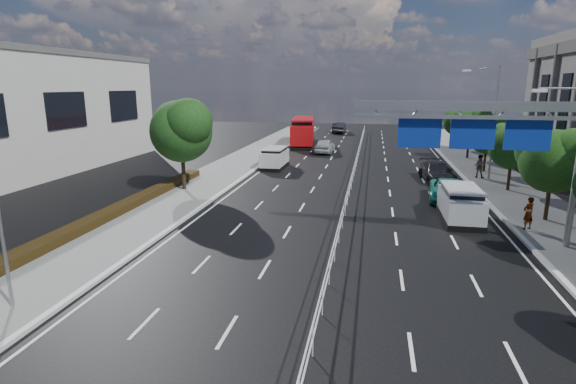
# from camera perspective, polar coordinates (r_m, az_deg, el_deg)

# --- Properties ---
(ground) EXTENTS (160.00, 160.00, 0.00)m
(ground) POSITION_cam_1_polar(r_m,az_deg,el_deg) (14.31, 3.56, -18.36)
(ground) COLOR black
(ground) RESTS_ON ground
(kerb_near) EXTENTS (0.25, 140.00, 0.15)m
(kerb_near) POSITION_cam_1_polar(r_m,az_deg,el_deg) (17.62, -27.81, -13.30)
(kerb_near) COLOR silver
(kerb_near) RESTS_ON ground
(median_fence) EXTENTS (0.05, 85.00, 1.02)m
(median_fence) POSITION_cam_1_polar(r_m,az_deg,el_deg) (35.32, 8.19, 1.82)
(median_fence) COLOR silver
(median_fence) RESTS_ON ground
(hedge_near) EXTENTS (1.00, 36.00, 0.44)m
(hedge_near) POSITION_cam_1_polar(r_m,az_deg,el_deg) (23.67, -28.67, -5.94)
(hedge_near) COLOR black
(hedge_near) RESTS_ON sidewalk_near
(overhead_gantry) EXTENTS (10.24, 0.38, 7.45)m
(overhead_gantry) POSITION_cam_1_polar(r_m,az_deg,el_deg) (22.85, 24.33, 7.40)
(overhead_gantry) COLOR gray
(overhead_gantry) RESTS_ON ground
(streetlight_far) EXTENTS (2.78, 2.40, 9.00)m
(streetlight_far) POSITION_cam_1_polar(r_m,az_deg,el_deg) (39.22, 24.37, 8.83)
(streetlight_far) COLOR gray
(streetlight_far) RESTS_ON ground
(near_tree_back) EXTENTS (4.84, 4.51, 6.69)m
(near_tree_back) POSITION_cam_1_polar(r_m,az_deg,el_deg) (33.03, -13.34, 7.97)
(near_tree_back) COLOR black
(near_tree_back) RESTS_ON ground
(far_tree_d) EXTENTS (3.85, 3.59, 5.34)m
(far_tree_d) POSITION_cam_1_polar(r_m,az_deg,el_deg) (28.58, 30.76, 3.79)
(far_tree_d) COLOR black
(far_tree_d) RESTS_ON ground
(far_tree_e) EXTENTS (3.63, 3.38, 5.13)m
(far_tree_e) POSITION_cam_1_polar(r_m,az_deg,el_deg) (35.68, 26.75, 5.58)
(far_tree_e) COLOR black
(far_tree_e) RESTS_ON ground
(far_tree_f) EXTENTS (3.52, 3.28, 5.02)m
(far_tree_f) POSITION_cam_1_polar(r_m,az_deg,el_deg) (42.90, 24.07, 6.84)
(far_tree_f) COLOR black
(far_tree_f) RESTS_ON ground
(far_tree_g) EXTENTS (3.96, 3.69, 5.45)m
(far_tree_g) POSITION_cam_1_polar(r_m,az_deg,el_deg) (50.18, 22.20, 8.10)
(far_tree_g) COLOR black
(far_tree_g) RESTS_ON ground
(far_tree_h) EXTENTS (3.41, 3.18, 4.91)m
(far_tree_h) POSITION_cam_1_polar(r_m,az_deg,el_deg) (57.56, 20.74, 8.45)
(far_tree_h) COLOR black
(far_tree_h) RESTS_ON ground
(white_minivan) EXTENTS (1.97, 4.44, 1.92)m
(white_minivan) POSITION_cam_1_polar(r_m,az_deg,el_deg) (41.96, -1.72, 4.36)
(white_minivan) COLOR black
(white_minivan) RESTS_ON ground
(red_bus) EXTENTS (4.07, 11.78, 3.45)m
(red_bus) POSITION_cam_1_polar(r_m,az_deg,el_deg) (58.68, 1.93, 7.78)
(red_bus) COLOR black
(red_bus) RESTS_ON ground
(near_car_silver) EXTENTS (2.16, 4.85, 1.62)m
(near_car_silver) POSITION_cam_1_polar(r_m,az_deg,el_deg) (51.64, 4.72, 5.87)
(near_car_silver) COLOR #A6A8AD
(near_car_silver) RESTS_ON ground
(near_car_dark) EXTENTS (1.88, 5.25, 1.72)m
(near_car_dark) POSITION_cam_1_polar(r_m,az_deg,el_deg) (73.86, 6.51, 8.13)
(near_car_dark) COLOR black
(near_car_dark) RESTS_ON ground
(silver_minivan) EXTENTS (1.99, 4.69, 1.95)m
(silver_minivan) POSITION_cam_1_polar(r_m,az_deg,el_deg) (27.38, 21.06, -1.41)
(silver_minivan) COLOR black
(silver_minivan) RESTS_ON ground
(parked_car_teal) EXTENTS (2.86, 5.23, 1.39)m
(parked_car_teal) POSITION_cam_1_polar(r_m,az_deg,el_deg) (31.75, 19.64, 0.18)
(parked_car_teal) COLOR #1C7E6D
(parked_car_teal) RESTS_ON ground
(parked_car_dark) EXTENTS (2.72, 5.50, 1.54)m
(parked_car_dark) POSITION_cam_1_polar(r_m,az_deg,el_deg) (37.92, 18.37, 2.43)
(parked_car_dark) COLOR black
(parked_car_dark) RESTS_ON ground
(pedestrian_a) EXTENTS (0.76, 0.68, 1.75)m
(pedestrian_a) POSITION_cam_1_polar(r_m,az_deg,el_deg) (26.64, 28.21, -2.38)
(pedestrian_a) COLOR gray
(pedestrian_a) RESTS_ON sidewalk_far
(pedestrian_b) EXTENTS (1.13, 1.02, 1.90)m
(pedestrian_b) POSITION_cam_1_polar(r_m,az_deg,el_deg) (39.99, 23.11, 3.05)
(pedestrian_b) COLOR gray
(pedestrian_b) RESTS_ON sidewalk_far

